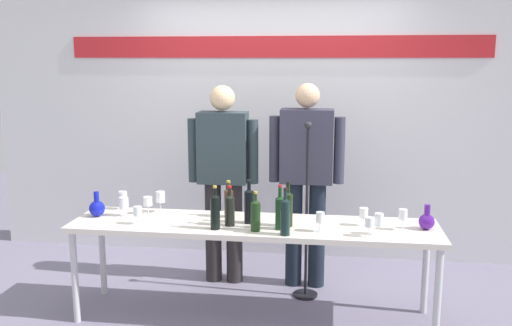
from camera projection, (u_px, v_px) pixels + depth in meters
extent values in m
plane|color=slate|center=(253.00, 317.00, 4.23)|extent=(10.00, 10.00, 0.00)
cube|color=silver|center=(274.00, 103.00, 5.36)|extent=(5.64, 0.10, 3.00)
cube|color=red|center=(274.00, 47.00, 5.21)|extent=(3.95, 0.01, 0.20)
cube|color=silver|center=(253.00, 226.00, 4.09)|extent=(2.70, 0.60, 0.04)
cylinder|color=silver|center=(75.00, 277.00, 4.09)|extent=(0.05, 0.05, 0.70)
cylinder|color=silver|center=(438.00, 297.00, 3.74)|extent=(0.05, 0.05, 0.70)
cylinder|color=silver|center=(103.00, 254.00, 4.58)|extent=(0.05, 0.05, 0.70)
cylinder|color=silver|center=(426.00, 270.00, 4.23)|extent=(0.05, 0.05, 0.70)
sphere|color=#121AB4|center=(97.00, 208.00, 4.26)|extent=(0.12, 0.12, 0.12)
cylinder|color=#121AB4|center=(96.00, 197.00, 4.25)|extent=(0.04, 0.04, 0.08)
sphere|color=#501A8C|center=(427.00, 222.00, 3.94)|extent=(0.11, 0.11, 0.11)
cylinder|color=#501A8C|center=(427.00, 210.00, 3.92)|extent=(0.04, 0.04, 0.08)
cylinder|color=#282425|center=(213.00, 232.00, 4.85)|extent=(0.14, 0.14, 0.89)
cylinder|color=#282425|center=(234.00, 232.00, 4.83)|extent=(0.14, 0.14, 0.89)
cube|color=#2C3A41|center=(223.00, 147.00, 4.70)|extent=(0.41, 0.22, 0.60)
cylinder|color=#2C3A41|center=(193.00, 150.00, 4.74)|extent=(0.09, 0.09, 0.54)
cylinder|color=#2C3A41|center=(253.00, 152.00, 4.67)|extent=(0.09, 0.09, 0.54)
sphere|color=beige|center=(222.00, 98.00, 4.62)|extent=(0.21, 0.21, 0.21)
cylinder|color=black|center=(294.00, 234.00, 4.76)|extent=(0.14, 0.14, 0.91)
cylinder|color=black|center=(317.00, 235.00, 4.73)|extent=(0.14, 0.14, 0.91)
cube|color=#353548|center=(307.00, 146.00, 4.60)|extent=(0.43, 0.22, 0.61)
cylinder|color=#353548|center=(275.00, 149.00, 4.64)|extent=(0.09, 0.09, 0.55)
cylinder|color=#353548|center=(339.00, 150.00, 4.57)|extent=(0.09, 0.09, 0.55)
sphere|color=#DBB18A|center=(308.00, 95.00, 4.52)|extent=(0.20, 0.20, 0.20)
cylinder|color=black|center=(249.00, 207.00, 4.08)|extent=(0.07, 0.07, 0.24)
cone|color=black|center=(249.00, 190.00, 4.05)|extent=(0.07, 0.07, 0.03)
cylinder|color=black|center=(249.00, 187.00, 4.05)|extent=(0.03, 0.03, 0.07)
cylinder|color=black|center=(249.00, 181.00, 4.04)|extent=(0.03, 0.03, 0.02)
cylinder|color=black|center=(285.00, 218.00, 3.80)|extent=(0.07, 0.07, 0.24)
cone|color=black|center=(285.00, 200.00, 3.78)|extent=(0.07, 0.07, 0.03)
cylinder|color=black|center=(285.00, 196.00, 3.77)|extent=(0.03, 0.03, 0.08)
cylinder|color=black|center=(285.00, 189.00, 3.76)|extent=(0.03, 0.03, 0.02)
cylinder|color=black|center=(288.00, 210.00, 4.00)|extent=(0.07, 0.07, 0.24)
cone|color=black|center=(288.00, 193.00, 3.98)|extent=(0.07, 0.07, 0.03)
cylinder|color=black|center=(288.00, 189.00, 3.97)|extent=(0.02, 0.02, 0.08)
cylinder|color=black|center=(288.00, 183.00, 3.96)|extent=(0.03, 0.03, 0.02)
cylinder|color=black|center=(215.00, 213.00, 3.93)|extent=(0.07, 0.07, 0.23)
cone|color=black|center=(215.00, 196.00, 3.91)|extent=(0.07, 0.07, 0.03)
cylinder|color=black|center=(215.00, 193.00, 3.91)|extent=(0.02, 0.02, 0.07)
cylinder|color=gold|center=(215.00, 187.00, 3.90)|extent=(0.03, 0.03, 0.02)
cylinder|color=#1A3316|center=(256.00, 217.00, 3.90)|extent=(0.07, 0.07, 0.20)
cone|color=#1A3316|center=(256.00, 201.00, 3.88)|extent=(0.07, 0.07, 0.03)
cylinder|color=#1A3316|center=(256.00, 198.00, 3.87)|extent=(0.02, 0.02, 0.07)
cylinder|color=gold|center=(256.00, 193.00, 3.87)|extent=(0.03, 0.03, 0.02)
cylinder|color=black|center=(230.00, 212.00, 4.02)|extent=(0.07, 0.07, 0.21)
cone|color=black|center=(230.00, 196.00, 4.00)|extent=(0.07, 0.07, 0.03)
cylinder|color=black|center=(230.00, 193.00, 3.99)|extent=(0.03, 0.03, 0.07)
cylinder|color=#B21C19|center=(229.00, 187.00, 3.99)|extent=(0.03, 0.03, 0.02)
cylinder|color=#492917|center=(229.00, 204.00, 4.24)|extent=(0.07, 0.07, 0.20)
cone|color=#492917|center=(229.00, 189.00, 4.22)|extent=(0.07, 0.07, 0.03)
cylinder|color=#492917|center=(229.00, 187.00, 4.21)|extent=(0.03, 0.03, 0.06)
cylinder|color=gold|center=(228.00, 182.00, 4.20)|extent=(0.03, 0.03, 0.02)
cylinder|color=#123617|center=(280.00, 214.00, 3.93)|extent=(0.07, 0.07, 0.22)
cone|color=#123617|center=(280.00, 197.00, 3.91)|extent=(0.07, 0.07, 0.03)
cylinder|color=#123617|center=(280.00, 193.00, 3.90)|extent=(0.03, 0.03, 0.08)
cylinder|color=#B02028|center=(280.00, 186.00, 3.89)|extent=(0.03, 0.03, 0.02)
cylinder|color=white|center=(148.00, 214.00, 4.33)|extent=(0.05, 0.05, 0.00)
cylinder|color=white|center=(148.00, 210.00, 4.33)|extent=(0.01, 0.01, 0.07)
cylinder|color=white|center=(148.00, 201.00, 4.31)|extent=(0.07, 0.07, 0.07)
cylinder|color=white|center=(161.00, 212.00, 4.39)|extent=(0.06, 0.06, 0.00)
cylinder|color=white|center=(161.00, 207.00, 4.38)|extent=(0.01, 0.01, 0.08)
cylinder|color=white|center=(160.00, 197.00, 4.37)|extent=(0.07, 0.07, 0.09)
cylinder|color=white|center=(124.00, 216.00, 4.28)|extent=(0.06, 0.06, 0.00)
cylinder|color=white|center=(124.00, 212.00, 4.28)|extent=(0.01, 0.01, 0.06)
cylinder|color=white|center=(124.00, 203.00, 4.26)|extent=(0.07, 0.07, 0.08)
cylinder|color=white|center=(138.00, 224.00, 4.07)|extent=(0.05, 0.05, 0.00)
cylinder|color=white|center=(138.00, 220.00, 4.06)|extent=(0.01, 0.01, 0.06)
cylinder|color=white|center=(138.00, 211.00, 4.05)|extent=(0.06, 0.06, 0.07)
cylinder|color=white|center=(123.00, 209.00, 4.47)|extent=(0.06, 0.06, 0.00)
cylinder|color=white|center=(123.00, 204.00, 4.46)|extent=(0.01, 0.01, 0.07)
cylinder|color=white|center=(123.00, 196.00, 4.45)|extent=(0.07, 0.07, 0.07)
cylinder|color=white|center=(369.00, 236.00, 3.79)|extent=(0.06, 0.06, 0.00)
cylinder|color=white|center=(369.00, 231.00, 3.78)|extent=(0.01, 0.01, 0.07)
cylinder|color=white|center=(369.00, 222.00, 3.77)|extent=(0.06, 0.06, 0.07)
cylinder|color=white|center=(363.00, 225.00, 4.03)|extent=(0.06, 0.06, 0.00)
cylinder|color=white|center=(363.00, 221.00, 4.03)|extent=(0.01, 0.01, 0.06)
cylinder|color=white|center=(364.00, 213.00, 4.01)|extent=(0.06, 0.06, 0.07)
cylinder|color=white|center=(320.00, 231.00, 3.90)|extent=(0.06, 0.06, 0.00)
cylinder|color=white|center=(320.00, 227.00, 3.89)|extent=(0.01, 0.01, 0.06)
cylinder|color=white|center=(320.00, 217.00, 3.88)|extent=(0.06, 0.06, 0.07)
cylinder|color=white|center=(378.00, 234.00, 3.83)|extent=(0.05, 0.05, 0.00)
cylinder|color=white|center=(379.00, 230.00, 3.83)|extent=(0.01, 0.01, 0.06)
cylinder|color=white|center=(379.00, 219.00, 3.81)|extent=(0.06, 0.06, 0.09)
cylinder|color=white|center=(402.00, 230.00, 3.93)|extent=(0.05, 0.05, 0.00)
cylinder|color=white|center=(403.00, 225.00, 3.92)|extent=(0.01, 0.01, 0.08)
cylinder|color=white|center=(403.00, 214.00, 3.91)|extent=(0.06, 0.06, 0.07)
cylinder|color=black|center=(305.00, 295.00, 4.60)|extent=(0.20, 0.20, 0.02)
cylinder|color=black|center=(307.00, 215.00, 4.47)|extent=(0.02, 0.02, 1.39)
sphere|color=#232328|center=(308.00, 125.00, 4.33)|extent=(0.06, 0.06, 0.06)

